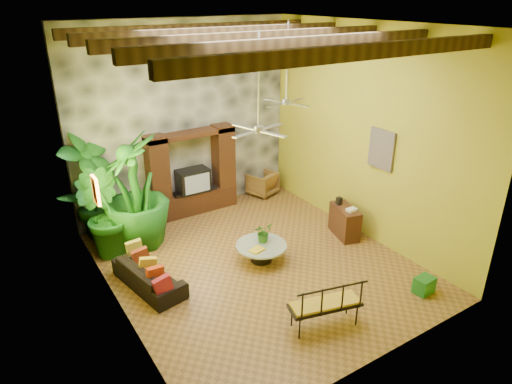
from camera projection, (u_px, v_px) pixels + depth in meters
ground at (256, 263)px, 10.14m from camera, size 7.00×7.00×0.00m
ceiling at (256, 25)px, 8.13m from camera, size 6.00×7.00×0.02m
back_wall at (183, 119)px, 11.83m from camera, size 6.00×0.02×5.00m
left_wall at (106, 189)px, 7.65m from camera, size 0.02×7.00×5.00m
right_wall at (364, 134)px, 10.62m from camera, size 0.02×7.00×5.00m
stone_accent_wall at (184, 120)px, 11.79m from camera, size 5.98×0.10×4.98m
ceiling_beams at (256, 38)px, 8.22m from camera, size 5.95×5.36×0.22m
entertainment_center at (193, 179)px, 12.17m from camera, size 2.40×0.55×2.30m
ceiling_fan_front at (259, 119)px, 8.37m from camera, size 1.28×1.28×1.86m
ceiling_fan_back at (286, 93)px, 10.49m from camera, size 1.28×1.28×1.86m
wall_art_mask at (96, 190)px, 8.60m from camera, size 0.06×0.32×0.55m
wall_art_painting at (382, 149)px, 10.22m from camera, size 0.06×0.70×0.90m
sofa at (149, 275)px, 9.25m from camera, size 1.03×1.91×0.53m
wicker_armchair at (262, 183)px, 13.49m from camera, size 0.94×0.96×0.69m
tall_plant_a at (92, 186)px, 10.70m from camera, size 1.72×1.60×2.71m
tall_plant_b at (102, 215)px, 10.12m from camera, size 1.40×1.41×2.00m
tall_plant_c at (135, 192)px, 10.40m from camera, size 1.88×1.88×2.71m
coffee_table at (261, 250)px, 10.16m from camera, size 1.14×1.14×0.40m
centerpiece_plant at (263, 232)px, 10.17m from camera, size 0.48×0.45×0.44m
yellow_tray at (257, 250)px, 9.86m from camera, size 0.36×0.30×0.03m
iron_bench at (328, 303)px, 7.97m from camera, size 1.37×0.79×0.57m
side_console at (345, 222)px, 11.17m from camera, size 0.67×1.02×0.75m
green_bin at (424, 285)px, 9.09m from camera, size 0.41×0.32×0.34m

